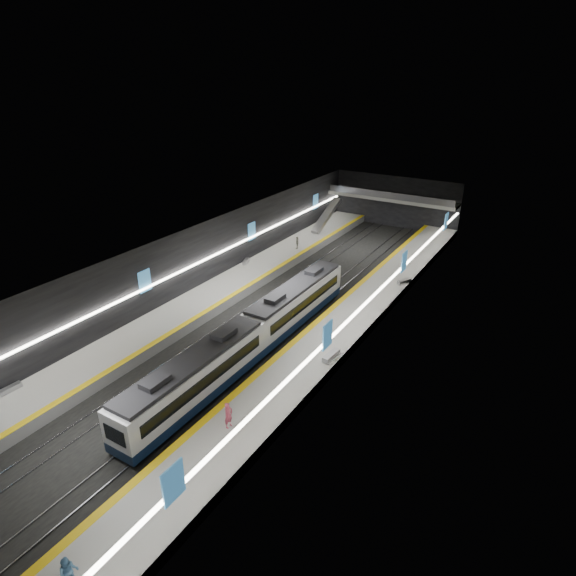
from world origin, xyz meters
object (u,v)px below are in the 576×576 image
Objects in this scene: bench_right_far at (404,281)px; passenger_left_a at (297,243)px; bench_left_far at (246,261)px; passenger_right_a at (228,415)px; bench_right_near at (331,356)px; escalator at (326,216)px; train at (252,334)px; passenger_right_b at (69,573)px; bench_left_near at (10,389)px.

bench_right_far is 16.50m from passenger_left_a.
passenger_right_a is (16.66, -25.06, 0.77)m from bench_left_far.
bench_right_near is 1.05× the size of passenger_right_a.
escalator reaches higher than passenger_right_a.
train is 17.81× the size of bench_left_far.
passenger_left_a reaches higher than bench_right_far.
bench_right_near is 1.21× the size of passenger_left_a.
train is at bearing 48.82° from passenger_right_b.
bench_left_far is 19.48m from bench_right_far.
escalator is at bearing 63.14° from bench_left_far.
passenger_right_b is at bearing -19.57° from bench_left_near.
passenger_left_a reaches higher than bench_left_far.
passenger_right_b is 1.11× the size of passenger_left_a.
passenger_right_b reaches higher than bench_left_near.
bench_right_near is (18.83, 16.65, 0.05)m from bench_left_near.
train is at bearing -73.05° from bench_left_far.
bench_right_far is at bearing 94.80° from bench_right_near.
train is 14.70× the size of bench_right_near.
passenger_left_a is (-13.76, 32.89, -0.13)m from passenger_right_a.
bench_right_near is (16.83, -31.92, -1.65)m from escalator.
passenger_right_b is (5.09, -22.14, -0.26)m from train.
passenger_right_b is at bearing -175.74° from passenger_right_a.
bench_left_far is at bearing -142.37° from bench_right_far.
escalator reaches higher than bench_left_far.
passenger_left_a is (-14.20, 45.61, -0.09)m from passenger_right_b.
passenger_right_b is at bearing -86.20° from bench_left_far.
passenger_right_b is 47.77m from passenger_left_a.
bench_right_far is at bearing -7.84° from bench_left_far.
bench_left_far is (-2.00, -18.08, -1.69)m from escalator.
passenger_left_a is at bearing 111.20° from train.
bench_left_near is 0.88× the size of passenger_right_b.
train reaches higher than passenger_right_a.
bench_left_near is at bearing 102.77° from passenger_right_b.
train reaches higher than passenger_right_b.
bench_right_near is 11.45m from passenger_right_a.
passenger_left_a is at bearing 49.16° from bench_left_far.
passenger_left_a is (2.90, 38.32, 0.65)m from bench_left_near.
passenger_right_a is 1.15× the size of passenger_left_a.
bench_right_near is 1.12× the size of bench_right_far.
bench_left_near is 0.84× the size of passenger_right_a.
bench_right_far is (19.00, 4.28, 0.02)m from bench_left_far.
bench_left_far is 0.83× the size of bench_right_near.
bench_right_near is 18.13m from bench_right_far.
passenger_left_a reaches higher than bench_left_near.
train is 15.42× the size of passenger_right_a.
passenger_right_a reaches higher than bench_right_far.
bench_right_near reaches higher than bench_left_near.
escalator reaches higher than train.
passenger_right_a is (-2.34, -29.34, 0.75)m from bench_right_far.
escalator is at bearing 165.87° from bench_right_far.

